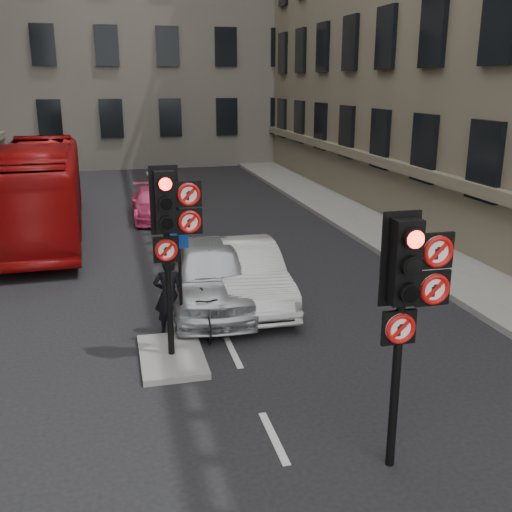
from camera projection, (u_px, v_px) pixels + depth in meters
name	position (u px, v px, depth m)	size (l,w,h in m)	color
pavement_right	(402.00, 238.00, 19.89)	(3.00, 50.00, 0.16)	gray
centre_island	(172.00, 356.00, 11.45)	(1.20, 2.00, 0.12)	gray
building_far	(131.00, 4.00, 39.66)	(30.00, 14.00, 20.00)	slate
signal_near	(409.00, 289.00, 7.62)	(0.91, 0.40, 3.58)	black
signal_far	(171.00, 222.00, 10.72)	(0.91, 0.40, 3.58)	black
car_silver	(210.00, 274.00, 13.97)	(1.87, 4.64, 1.58)	#B6B9BE
car_white	(246.00, 273.00, 14.22)	(1.53, 4.38, 1.44)	silver
car_pink	(154.00, 203.00, 22.97)	(1.63, 4.02, 1.17)	#F04685
bus_red	(39.00, 190.00, 20.34)	(2.59, 11.08, 3.09)	#990B0C
motorcycle	(204.00, 313.00, 12.45)	(0.44, 1.57, 0.95)	black
motorcyclist	(169.00, 295.00, 12.42)	(0.62, 0.41, 1.70)	black
info_sign	(180.00, 271.00, 11.79)	(0.37, 0.15, 2.17)	black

